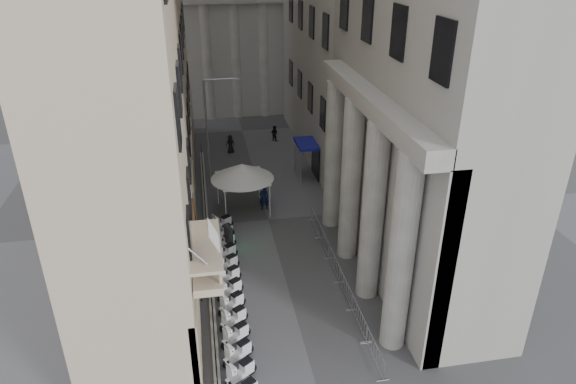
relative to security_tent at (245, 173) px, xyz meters
The scene contains 27 objects.
iron_fence 5.09m from the security_tent, 136.57° to the right, with size 0.30×28.00×1.40m, color black, non-canonical shape.
blue_awning 8.16m from the security_tent, 43.43° to the left, with size 1.60×3.00×3.00m, color navy, non-canonical shape.
flag 16.31m from the security_tent, 99.54° to the right, with size 1.00×1.40×8.20m, color #9E0C11, non-canonical shape.
scooter_1 16.39m from the security_tent, 96.76° to the right, with size 0.56×1.40×1.50m, color white, non-canonical shape.
scooter_2 15.20m from the security_tent, 97.32° to the right, with size 0.56×1.40×1.50m, color white, non-canonical shape.
scooter_3 14.01m from the security_tent, 97.97° to the right, with size 0.56×1.40×1.50m, color white, non-canonical shape.
scooter_4 12.83m from the security_tent, 98.75° to the right, with size 0.56×1.40×1.50m, color white, non-canonical shape.
scooter_5 11.66m from the security_tent, 99.70° to the right, with size 0.56×1.40×1.50m, color white, non-canonical shape.
scooter_6 10.51m from the security_tent, 100.87° to the right, with size 0.56×1.40×1.50m, color white, non-canonical shape.
scooter_7 9.37m from the security_tent, 102.37° to the right, with size 0.56×1.40×1.50m, color white, non-canonical shape.
scooter_8 8.25m from the security_tent, 104.32° to the right, with size 0.56×1.40×1.50m, color white, non-canonical shape.
scooter_9 7.17m from the security_tent, 107.00° to the right, with size 0.56×1.40×1.50m, color white, non-canonical shape.
scooter_10 6.14m from the security_tent, 110.84° to the right, with size 0.56×1.40×1.50m, color white, non-canonical shape.
scooter_11 5.20m from the security_tent, 116.78° to the right, with size 0.56×1.40×1.50m, color white, non-canonical shape.
scooter_12 4.40m from the security_tent, 126.81° to the right, with size 0.56×1.40×1.50m, color white, non-canonical shape.
barrier_0 16.77m from the security_tent, 74.72° to the right, with size 0.60×2.40×1.10m, color #AFB1B7, non-canonical shape.
barrier_1 14.42m from the security_tent, 72.04° to the right, with size 0.60×2.40×1.10m, color #AFB1B7, non-canonical shape.
barrier_2 12.13m from the security_tent, 68.28° to the right, with size 0.60×2.40×1.10m, color #AFB1B7, non-canonical shape.
barrier_3 9.94m from the security_tent, 62.67° to the right, with size 0.60×2.40×1.10m, color #AFB1B7, non-canonical shape.
barrier_4 7.94m from the security_tent, 53.65° to the right, with size 0.60×2.40×1.10m, color #AFB1B7, non-canonical shape.
barrier_5 6.31m from the security_tent, 38.08° to the right, with size 0.60×2.40×1.10m, color #AFB1B7, non-canonical shape.
security_tent is the anchor object (origin of this frame).
street_lamp 5.93m from the security_tent, 111.49° to the left, with size 2.78×0.29×8.51m.
info_kiosk 5.81m from the security_tent, 107.54° to the right, with size 0.54×0.88×1.79m.
pedestrian_a 2.45m from the security_tent, ahead, with size 0.70×0.46×1.91m, color #0C1533.
pedestrian_b 14.84m from the security_tent, 73.38° to the left, with size 0.75×0.59×1.55m, color black.
pedestrian_c 11.86m from the security_tent, 91.41° to the left, with size 0.83×0.54×1.71m, color black.
Camera 1 is at (-4.13, -12.17, 17.72)m, focal length 32.00 mm.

